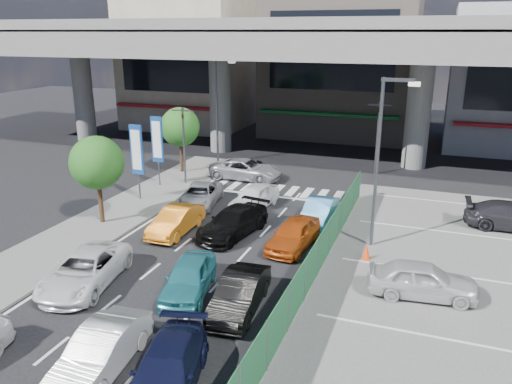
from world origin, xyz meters
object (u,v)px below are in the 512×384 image
at_px(signboard_near, 137,152).
at_px(tree_near, 97,163).
at_px(traffic_light_left, 183,127).
at_px(sedan_black_mid, 233,222).
at_px(signboard_far, 157,141).
at_px(sedan_white_front_mid, 254,197).
at_px(minivan_navy_back, 167,371).
at_px(traffic_light_right, 379,120).
at_px(street_lamp_right, 382,150).
at_px(hatch_black_mid_right, 240,294).
at_px(wagon_silver_front_left, 200,195).
at_px(street_lamp_left, 219,102).
at_px(parked_sedan_white, 422,280).
at_px(taxi_teal_mid, 189,277).
at_px(tree_far, 180,127).
at_px(taxi_orange_left, 176,221).
at_px(hatch_white_back_mid, 101,351).
at_px(taxi_orange_right, 294,234).
at_px(crossing_wagon_silver, 246,169).
at_px(kei_truck_front_right, 319,212).
at_px(sedan_white_mid_left, 85,270).
at_px(traffic_cone, 366,252).

bearing_deg(signboard_near, tree_near, -87.13).
height_order(traffic_light_left, sedan_black_mid, traffic_light_left).
height_order(signboard_near, signboard_far, same).
xyz_separation_m(tree_near, sedan_white_front_mid, (6.81, 5.15, -2.70)).
xyz_separation_m(signboard_far, minivan_navy_back, (10.47, -17.33, -2.41)).
height_order(traffic_light_left, traffic_light_right, same).
xyz_separation_m(street_lamp_right, tree_near, (-14.17, -2.00, -1.38)).
xyz_separation_m(street_lamp_right, hatch_black_mid_right, (-3.97, -7.57, -4.09)).
xyz_separation_m(hatch_black_mid_right, wagon_silver_front_left, (-6.59, 10.07, -0.05)).
height_order(street_lamp_left, parked_sedan_white, street_lamp_left).
xyz_separation_m(signboard_far, tree_near, (0.60, -6.99, 0.32)).
xyz_separation_m(signboard_near, parked_sedan_white, (16.70, -6.28, -2.29)).
relative_size(traffic_light_right, minivan_navy_back, 1.16).
relative_size(street_lamp_right, taxi_teal_mid, 1.98).
bearing_deg(signboard_near, street_lamp_right, -7.90).
xyz_separation_m(street_lamp_left, tree_far, (-1.47, -3.50, -1.38)).
bearing_deg(signboard_near, minivan_navy_back, -54.90).
distance_m(traffic_light_right, sedan_black_mid, 15.33).
bearing_deg(taxi_orange_left, wagon_silver_front_left, 99.93).
relative_size(sedan_black_mid, parked_sedan_white, 1.14).
bearing_deg(hatch_black_mid_right, hatch_white_back_mid, -124.32).
bearing_deg(tree_far, taxi_orange_right, -41.35).
relative_size(street_lamp_left, taxi_teal_mid, 1.98).
bearing_deg(taxi_orange_left, taxi_orange_right, 2.74).
height_order(taxi_teal_mid, crossing_wagon_silver, crossing_wagon_silver).
bearing_deg(traffic_light_right, parked_sedan_white, -76.98).
relative_size(hatch_black_mid_right, taxi_orange_right, 1.01).
xyz_separation_m(hatch_white_back_mid, sedan_white_front_mid, (-0.75, 15.39, 0.00)).
height_order(minivan_navy_back, kei_truck_front_right, kei_truck_front_right).
relative_size(wagon_silver_front_left, kei_truck_front_right, 1.11).
relative_size(street_lamp_right, crossing_wagon_silver, 1.59).
bearing_deg(crossing_wagon_silver, signboard_far, 127.63).
distance_m(tree_far, sedan_black_mid, 12.73).
distance_m(taxi_teal_mid, sedan_black_mid, 6.11).
relative_size(sedan_white_mid_left, wagon_silver_front_left, 1.11).
bearing_deg(taxi_teal_mid, street_lamp_left, 97.95).
bearing_deg(taxi_teal_mid, minivan_navy_back, -81.67).
distance_m(tree_near, taxi_orange_right, 10.88).
xyz_separation_m(sedan_black_mid, sedan_white_front_mid, (-0.41, 4.16, 0.00)).
bearing_deg(traffic_cone, parked_sedan_white, -46.34).
height_order(traffic_light_left, taxi_orange_left, traffic_light_left).
bearing_deg(street_lamp_right, street_lamp_left, 138.37).
xyz_separation_m(signboard_near, traffic_cone, (14.20, -3.67, -2.64)).
bearing_deg(minivan_navy_back, street_lamp_right, 56.94).
distance_m(signboard_far, parked_sedan_white, 19.59).
bearing_deg(minivan_navy_back, hatch_black_mid_right, 72.18).
height_order(tree_near, sedan_white_front_mid, tree_near).
bearing_deg(hatch_black_mid_right, sedan_white_front_mid, 102.74).
xyz_separation_m(traffic_light_left, sedan_white_front_mid, (6.01, -2.85, -3.25)).
bearing_deg(hatch_black_mid_right, traffic_light_left, 119.88).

